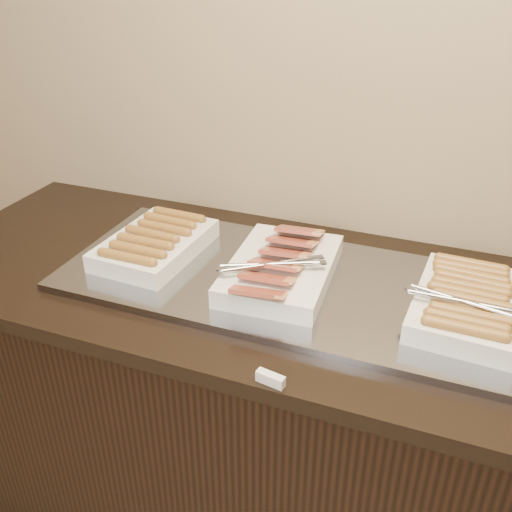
{
  "coord_description": "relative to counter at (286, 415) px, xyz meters",
  "views": [
    {
      "loc": [
        0.36,
        0.95,
        1.68
      ],
      "look_at": [
        -0.09,
        2.13,
        0.97
      ],
      "focal_mm": 40.0,
      "sensor_mm": 36.0,
      "label": 1
    }
  ],
  "objects": [
    {
      "name": "counter",
      "position": [
        0.0,
        0.0,
        0.0
      ],
      "size": [
        2.06,
        0.76,
        0.9
      ],
      "color": "black",
      "rests_on": "ground"
    },
    {
      "name": "dish_left",
      "position": [
        -0.39,
        0.0,
        0.5
      ],
      "size": [
        0.24,
        0.34,
        0.07
      ],
      "rotation": [
        0.0,
        0.0,
        -0.05
      ],
      "color": "silver",
      "rests_on": "warming_tray"
    },
    {
      "name": "label_holder",
      "position": [
        0.08,
        -0.36,
        0.46
      ],
      "size": [
        0.06,
        0.03,
        0.02
      ],
      "primitive_type": "cube",
      "rotation": [
        0.0,
        0.0,
        -0.17
      ],
      "color": "silver",
      "rests_on": "counter"
    },
    {
      "name": "dish_right",
      "position": [
        0.42,
        -0.0,
        0.5
      ],
      "size": [
        0.27,
        0.36,
        0.08
      ],
      "rotation": [
        0.0,
        0.0,
        -0.06
      ],
      "color": "silver",
      "rests_on": "warming_tray"
    },
    {
      "name": "dish_center",
      "position": [
        -0.03,
        -0.0,
        0.5
      ],
      "size": [
        0.27,
        0.4,
        0.09
      ],
      "rotation": [
        0.0,
        0.0,
        0.06
      ],
      "color": "silver",
      "rests_on": "warming_tray"
    },
    {
      "name": "warming_tray",
      "position": [
        0.01,
        0.0,
        0.46
      ],
      "size": [
        1.2,
        0.5,
        0.02
      ],
      "primitive_type": "cube",
      "color": "gray",
      "rests_on": "counter"
    }
  ]
}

